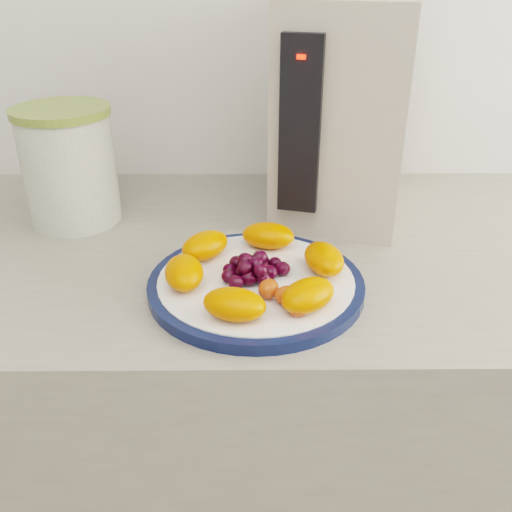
{
  "coord_description": "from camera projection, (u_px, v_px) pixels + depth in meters",
  "views": [
    {
      "loc": [
        0.1,
        0.43,
        1.29
      ],
      "look_at": [
        0.11,
        1.06,
        0.95
      ],
      "focal_mm": 40.0,
      "sensor_mm": 36.0,
      "label": 1
    }
  ],
  "objects": [
    {
      "name": "cabinet_face",
      "position": [
        200.0,
        466.0,
        1.09
      ],
      "size": [
        3.48,
        0.58,
        0.84
      ],
      "primitive_type": "cube",
      "color": "brown",
      "rests_on": "floor"
    },
    {
      "name": "plate_rim",
      "position": [
        256.0,
        285.0,
        0.74
      ],
      "size": [
        0.28,
        0.28,
        0.01
      ],
      "primitive_type": "cylinder",
      "color": "#0D183C",
      "rests_on": "counter"
    },
    {
      "name": "canister_lid",
      "position": [
        60.0,
        111.0,
        0.85
      ],
      "size": [
        0.17,
        0.17,
        0.01
      ],
      "primitive_type": "cylinder",
      "rotation": [
        0.0,
        0.0,
        -0.15
      ],
      "color": "olive",
      "rests_on": "canister"
    },
    {
      "name": "appliance_led",
      "position": [
        301.0,
        57.0,
        0.74
      ],
      "size": [
        0.01,
        0.01,
        0.01
      ],
      "primitive_type": "cube",
      "rotation": [
        0.0,
        0.0,
        -0.27
      ],
      "color": "#FF0C05",
      "rests_on": "appliance_panel"
    },
    {
      "name": "counter",
      "position": [
        200.0,
        455.0,
        1.08
      ],
      "size": [
        3.5,
        0.6,
        0.9
      ],
      "primitive_type": "cube",
      "color": "gray",
      "rests_on": "floor"
    },
    {
      "name": "fruit_plate",
      "position": [
        256.0,
        269.0,
        0.72
      ],
      "size": [
        0.24,
        0.24,
        0.04
      ],
      "color": "#DE5200",
      "rests_on": "plate_face"
    },
    {
      "name": "appliance_body",
      "position": [
        346.0,
        109.0,
        0.91
      ],
      "size": [
        0.26,
        0.31,
        0.33
      ],
      "primitive_type": "cube",
      "rotation": [
        0.0,
        0.0,
        -0.27
      ],
      "color": "#B6AB9A",
      "rests_on": "counter"
    },
    {
      "name": "appliance_panel",
      "position": [
        300.0,
        127.0,
        0.8
      ],
      "size": [
        0.06,
        0.03,
        0.25
      ],
      "primitive_type": "cube",
      "rotation": [
        0.0,
        0.0,
        -0.27
      ],
      "color": "black",
      "rests_on": "appliance_body"
    },
    {
      "name": "plate_face",
      "position": [
        256.0,
        284.0,
        0.74
      ],
      "size": [
        0.25,
        0.25,
        0.02
      ],
      "primitive_type": "cylinder",
      "color": "white",
      "rests_on": "counter"
    },
    {
      "name": "canister",
      "position": [
        70.0,
        170.0,
        0.9
      ],
      "size": [
        0.16,
        0.16,
        0.17
      ],
      "primitive_type": "cylinder",
      "rotation": [
        0.0,
        0.0,
        -0.15
      ],
      "color": "#46581A",
      "rests_on": "counter"
    }
  ]
}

